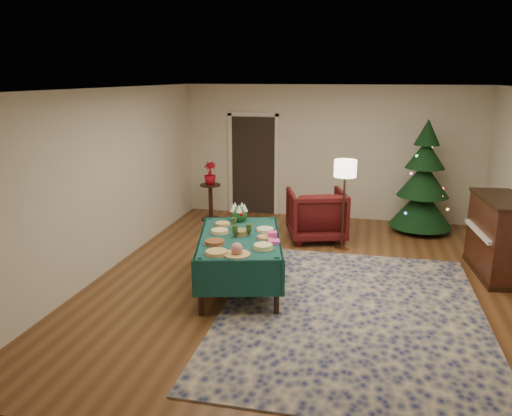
% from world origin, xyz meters
% --- Properties ---
extents(room_shell, '(7.00, 7.00, 7.00)m').
position_xyz_m(room_shell, '(0.00, 0.00, 1.35)').
color(room_shell, '#593319').
rests_on(room_shell, ground).
extents(doorway, '(1.08, 0.04, 2.16)m').
position_xyz_m(doorway, '(-1.60, 3.48, 1.10)').
color(doorway, black).
rests_on(doorway, ground).
extents(rug, '(3.22, 4.22, 0.02)m').
position_xyz_m(rug, '(0.68, -0.85, 0.01)').
color(rug, '#141B4D').
rests_on(rug, ground).
extents(buffet_table, '(1.53, 2.11, 0.74)m').
position_xyz_m(buffet_table, '(-0.89, -0.37, 0.59)').
color(buffet_table, black).
rests_on(buffet_table, ground).
extents(platter_0, '(0.32, 0.32, 0.05)m').
position_xyz_m(platter_0, '(-0.99, -1.13, 0.76)').
color(platter_0, silver).
rests_on(platter_0, buffet_table).
extents(platter_1, '(0.34, 0.34, 0.16)m').
position_xyz_m(platter_1, '(-0.73, -1.10, 0.80)').
color(platter_1, silver).
rests_on(platter_1, buffet_table).
extents(platter_2, '(0.28, 0.28, 0.06)m').
position_xyz_m(platter_2, '(-0.47, -0.81, 0.77)').
color(platter_2, silver).
rests_on(platter_2, buffet_table).
extents(platter_3, '(0.30, 0.30, 0.05)m').
position_xyz_m(platter_3, '(-1.12, -0.77, 0.76)').
color(platter_3, silver).
rests_on(platter_3, buffet_table).
extents(platter_4, '(0.27, 0.27, 0.04)m').
position_xyz_m(platter_4, '(-0.52, -0.41, 0.76)').
color(platter_4, silver).
rests_on(platter_4, buffet_table).
extents(platter_5, '(0.28, 0.28, 0.05)m').
position_xyz_m(platter_5, '(-1.20, -0.30, 0.76)').
color(platter_5, silver).
rests_on(platter_5, buffet_table).
extents(platter_6, '(0.26, 0.26, 0.07)m').
position_xyz_m(platter_6, '(-0.88, -0.31, 0.77)').
color(platter_6, silver).
rests_on(platter_6, buffet_table).
extents(platter_7, '(0.28, 0.28, 0.04)m').
position_xyz_m(platter_7, '(-0.60, -0.06, 0.76)').
color(platter_7, silver).
rests_on(platter_7, buffet_table).
extents(platter_8, '(0.25, 0.25, 0.04)m').
position_xyz_m(platter_8, '(-1.27, 0.07, 0.76)').
color(platter_8, silver).
rests_on(platter_8, buffet_table).
extents(goblet_0, '(0.08, 0.08, 0.17)m').
position_xyz_m(goblet_0, '(-1.05, -0.09, 0.83)').
color(goblet_0, '#2D471E').
rests_on(goblet_0, buffet_table).
extents(goblet_1, '(0.08, 0.08, 0.17)m').
position_xyz_m(goblet_1, '(-0.76, -0.35, 0.83)').
color(goblet_1, '#2D471E').
rests_on(goblet_1, buffet_table).
extents(goblet_2, '(0.08, 0.08, 0.17)m').
position_xyz_m(goblet_2, '(-0.94, -0.44, 0.83)').
color(goblet_2, '#2D471E').
rests_on(goblet_2, buffet_table).
extents(napkin_stack, '(0.18, 0.18, 0.04)m').
position_xyz_m(napkin_stack, '(-0.38, -0.55, 0.76)').
color(napkin_stack, '#FB45B0').
rests_on(napkin_stack, buffet_table).
extents(gift_box, '(0.14, 0.14, 0.10)m').
position_xyz_m(gift_box, '(-0.43, -0.38, 0.79)').
color(gift_box, '#EF4299').
rests_on(gift_box, buffet_table).
extents(centerpiece, '(0.27, 0.27, 0.31)m').
position_xyz_m(centerpiece, '(-1.09, 0.34, 0.87)').
color(centerpiece, '#1E4C1E').
rests_on(centerpiece, buffet_table).
extents(armchair, '(1.20, 1.15, 1.00)m').
position_xyz_m(armchair, '(-0.09, 1.98, 0.50)').
color(armchair, '#4A1011').
rests_on(armchair, ground).
extents(floor_lamp, '(0.37, 0.37, 1.53)m').
position_xyz_m(floor_lamp, '(0.40, 1.56, 1.30)').
color(floor_lamp, '#A57F3F').
rests_on(floor_lamp, ground).
extents(side_table, '(0.42, 0.42, 0.75)m').
position_xyz_m(side_table, '(-2.32, 2.73, 0.36)').
color(side_table, black).
rests_on(side_table, ground).
extents(potted_plant, '(0.25, 0.45, 0.25)m').
position_xyz_m(potted_plant, '(-2.32, 2.73, 0.87)').
color(potted_plant, '#AA0C19').
rests_on(potted_plant, side_table).
extents(christmas_tree, '(1.29, 1.29, 2.11)m').
position_xyz_m(christmas_tree, '(1.79, 2.90, 0.95)').
color(christmas_tree, black).
rests_on(christmas_tree, ground).
extents(piano, '(0.75, 1.41, 1.17)m').
position_xyz_m(piano, '(2.70, 0.90, 0.57)').
color(piano, black).
rests_on(piano, ground).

